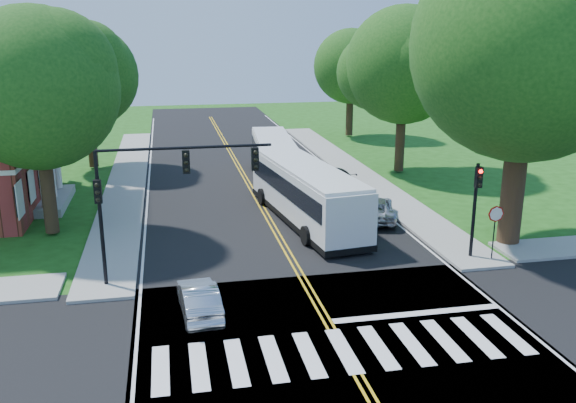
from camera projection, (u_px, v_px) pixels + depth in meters
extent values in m
plane|color=#1C4812|center=(340.00, 344.00, 20.77)|extent=(140.00, 140.00, 0.00)
cube|color=black|center=(259.00, 202.00, 37.74)|extent=(14.00, 96.00, 0.01)
cube|color=black|center=(340.00, 343.00, 20.77)|extent=(60.00, 12.00, 0.01)
cube|color=gold|center=(250.00, 186.00, 41.51)|extent=(0.36, 70.00, 0.01)
cube|color=silver|center=(148.00, 191.00, 40.22)|extent=(0.12, 70.00, 0.01)
cube|color=silver|center=(346.00, 182.00, 42.81)|extent=(0.12, 70.00, 0.01)
cube|color=silver|center=(344.00, 350.00, 20.29)|extent=(12.60, 3.00, 0.01)
cube|color=silver|center=(417.00, 313.00, 22.94)|extent=(6.60, 0.40, 0.01)
cube|color=gray|center=(127.00, 181.00, 42.75)|extent=(2.60, 40.00, 0.15)
cube|color=gray|center=(354.00, 170.00, 45.91)|extent=(2.60, 40.00, 0.15)
cylinder|color=#331B14|center=(514.00, 183.00, 29.55)|extent=(1.10, 1.10, 6.00)
sphere|color=#30651D|center=(528.00, 45.00, 27.78)|extent=(10.80, 10.80, 10.80)
cylinder|color=#331B14|center=(48.00, 187.00, 31.09)|extent=(0.70, 0.70, 4.80)
sphere|color=#30651D|center=(37.00, 88.00, 29.73)|extent=(8.00, 8.00, 8.00)
cylinder|color=#331B14|center=(92.00, 138.00, 46.33)|extent=(0.70, 0.70, 4.40)
sphere|color=#30651D|center=(86.00, 76.00, 45.05)|extent=(7.60, 7.60, 7.60)
cylinder|color=#331B14|center=(400.00, 137.00, 44.87)|extent=(0.70, 0.70, 5.00)
sphere|color=#30651D|center=(404.00, 65.00, 43.45)|extent=(8.40, 8.40, 8.40)
cylinder|color=#331B14|center=(350.00, 113.00, 60.24)|extent=(0.70, 0.70, 4.40)
sphere|color=#30651D|center=(351.00, 66.00, 59.00)|extent=(7.20, 7.20, 7.20)
cube|color=silver|center=(46.00, 133.00, 36.07)|extent=(1.40, 6.00, 0.45)
cube|color=gray|center=(53.00, 201.00, 37.20)|extent=(1.80, 6.00, 0.50)
cylinder|color=silver|center=(44.00, 180.00, 34.62)|extent=(0.50, 0.50, 4.20)
cylinder|color=silver|center=(50.00, 171.00, 36.70)|extent=(0.50, 0.50, 4.20)
cylinder|color=silver|center=(56.00, 163.00, 38.77)|extent=(0.50, 0.50, 4.20)
cylinder|color=black|center=(102.00, 231.00, 24.67)|extent=(0.16, 0.16, 4.60)
cube|color=black|center=(98.00, 192.00, 24.07)|extent=(0.30, 0.22, 0.95)
sphere|color=black|center=(97.00, 185.00, 23.85)|extent=(0.18, 0.18, 0.18)
cylinder|color=black|center=(185.00, 148.00, 24.44)|extent=(7.00, 0.12, 0.12)
cube|color=black|center=(186.00, 162.00, 24.45)|extent=(0.30, 0.22, 0.95)
cube|color=black|center=(255.00, 159.00, 24.98)|extent=(0.30, 0.22, 0.95)
cylinder|color=black|center=(474.00, 211.00, 27.82)|extent=(0.16, 0.16, 4.40)
cube|color=black|center=(479.00, 177.00, 27.25)|extent=(0.30, 0.22, 0.95)
sphere|color=#FF0A05|center=(481.00, 171.00, 27.03)|extent=(0.18, 0.18, 0.18)
cylinder|color=black|center=(494.00, 236.00, 27.80)|extent=(0.06, 0.06, 2.20)
cylinder|color=#A50A07|center=(496.00, 214.00, 27.49)|extent=(0.76, 0.04, 0.76)
cube|color=silver|center=(306.00, 193.00, 33.58)|extent=(4.17, 12.39, 2.83)
cube|color=black|center=(306.00, 184.00, 33.44)|extent=(4.13, 11.56, 0.98)
cube|color=black|center=(273.00, 165.00, 39.06)|extent=(2.51, 0.42, 1.65)
cube|color=orange|center=(272.00, 150.00, 38.81)|extent=(1.75, 0.32, 0.33)
cube|color=black|center=(306.00, 215.00, 33.92)|extent=(4.23, 12.50, 0.31)
cube|color=silver|center=(306.00, 167.00, 33.18)|extent=(4.07, 12.02, 0.23)
cylinder|color=black|center=(303.00, 193.00, 37.95)|extent=(0.45, 1.02, 0.99)
cylinder|color=black|center=(262.00, 197.00, 37.12)|extent=(0.45, 1.02, 0.99)
cylinder|color=black|center=(356.00, 230.00, 30.92)|extent=(0.45, 1.02, 0.99)
cylinder|color=black|center=(306.00, 236.00, 30.09)|extent=(0.45, 1.02, 0.99)
cube|color=silver|center=(275.00, 159.00, 42.87)|extent=(3.34, 11.48, 2.64)
cube|color=black|center=(275.00, 153.00, 42.74)|extent=(3.34, 10.70, 0.91)
cube|color=black|center=(267.00, 141.00, 48.23)|extent=(2.35, 0.29, 1.54)
cube|color=orange|center=(267.00, 130.00, 48.00)|extent=(1.63, 0.23, 0.31)
cube|color=black|center=(275.00, 176.00, 43.19)|extent=(3.39, 11.58, 0.29)
cube|color=silver|center=(274.00, 140.00, 42.50)|extent=(3.26, 11.14, 0.21)
cylinder|color=black|center=(286.00, 162.00, 46.87)|extent=(0.38, 0.94, 0.92)
cylinder|color=black|center=(254.00, 163.00, 46.58)|extent=(0.38, 0.94, 0.92)
cylinder|color=black|center=(299.00, 185.00, 39.99)|extent=(0.38, 0.94, 0.92)
cylinder|color=black|center=(261.00, 186.00, 39.71)|extent=(0.38, 0.94, 0.92)
imported|color=#B6B9BE|center=(199.00, 299.00, 22.72)|extent=(1.60, 3.87, 1.25)
imported|color=#ABADB2|center=(374.00, 208.00, 34.11)|extent=(3.33, 5.06, 1.29)
imported|color=black|center=(334.00, 176.00, 41.81)|extent=(2.39, 4.33, 1.19)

